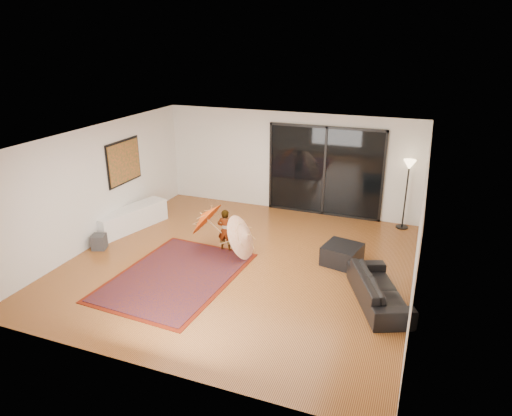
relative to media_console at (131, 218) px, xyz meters
The scene contains 17 objects.
floor 3.35m from the media_console, 13.39° to the right, with size 7.00×7.00×0.00m, color #A8652E.
ceiling 4.13m from the media_console, 13.39° to the right, with size 7.00×7.00×0.00m, color white.
wall_back 4.38m from the media_console, 39.99° to the left, with size 7.00×7.00×0.00m, color silver.
wall_front 5.48m from the media_console, 52.75° to the right, with size 7.00×7.00×0.00m, color silver.
wall_left 1.35m from the media_console, 107.91° to the right, with size 7.00×7.00×0.00m, color silver.
wall_right 6.88m from the media_console, ahead, with size 7.00×7.00×0.00m, color silver.
sliding_door 5.12m from the media_console, 32.37° to the left, with size 3.06×0.07×2.40m.
painting 1.41m from the media_console, 133.38° to the left, with size 0.04×1.28×1.08m.
media_console is the anchor object (origin of this frame).
speaker 1.25m from the media_console, 90.00° to the right, with size 0.30×0.30×0.34m, color #424244.
persian_rug 2.89m from the media_console, 37.82° to the right, with size 2.41×3.25×0.02m.
sofa 6.33m from the media_console, 11.58° to the right, with size 1.86×0.73×0.54m, color black.
ottoman 5.29m from the media_console, ahead, with size 0.73×0.73×0.42m, color black.
floor_lamp 6.91m from the media_console, 21.30° to the left, with size 0.30×0.30×1.76m.
child 2.74m from the media_console, ahead, with size 0.36×0.23×0.98m, color #999999.
parasol_orange 2.24m from the media_console, ahead, with size 0.70×0.89×0.90m.
parasol_white 3.35m from the media_console, ahead, with size 0.61×1.00×0.99m.
Camera 1 is at (3.42, -7.99, 4.55)m, focal length 32.00 mm.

